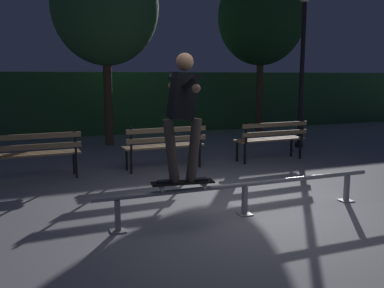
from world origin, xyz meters
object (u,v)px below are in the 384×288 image
park_bench_leftmost (33,151)px  park_bench_right_center (272,136)px  skateboard (183,183)px  tree_behind_benches (105,7)px  park_bench_left_center (165,143)px  grind_rail (245,190)px  lamp_post_right (303,49)px  skateboarder (183,107)px  tree_far_right (261,17)px

park_bench_leftmost → park_bench_right_center: 4.78m
skateboard → tree_behind_benches: bearing=87.9°
park_bench_left_center → grind_rail: bearing=-86.7°
park_bench_leftmost → lamp_post_right: bearing=11.2°
skateboard → park_bench_leftmost: 3.38m
park_bench_left_center → park_bench_right_center: same height
skateboard → park_bench_left_center: 3.01m
grind_rail → park_bench_left_center: bearing=93.3°
lamp_post_right → park_bench_right_center: bearing=-141.9°
skateboarder → park_bench_left_center: 3.14m
park_bench_leftmost → lamp_post_right: size_ratio=0.41×
park_bench_right_center → tree_far_right: bearing=62.9°
skateboarder → lamp_post_right: size_ratio=0.40×
park_bench_left_center → lamp_post_right: size_ratio=0.41×
park_bench_left_center → tree_behind_benches: tree_behind_benches is taller
park_bench_leftmost → tree_behind_benches: 4.94m
grind_rail → park_bench_left_center: park_bench_left_center is taller
skateboard → lamp_post_right: size_ratio=0.20×
park_bench_left_center → skateboard: bearing=-103.5°
park_bench_left_center → tree_far_right: tree_far_right is taller
park_bench_leftmost → tree_behind_benches: tree_behind_benches is taller
grind_rail → lamp_post_right: (3.84, 4.19, 2.14)m
park_bench_leftmost → tree_far_right: 8.89m
tree_far_right → park_bench_leftmost: bearing=-147.8°
skateboard → park_bench_right_center: park_bench_right_center is taller
tree_behind_benches → park_bench_leftmost: bearing=-119.4°
tree_behind_benches → tree_far_right: tree_far_right is taller
tree_behind_benches → skateboarder: bearing=-92.1°
tree_behind_benches → lamp_post_right: size_ratio=1.29×
skateboarder → park_bench_leftmost: 3.50m
park_bench_right_center → tree_far_right: 5.87m
park_bench_right_center → tree_behind_benches: size_ratio=0.32×
grind_rail → skateboarder: skateboarder is taller
skateboarder → lamp_post_right: lamp_post_right is taller
skateboarder → tree_far_right: 9.36m
park_bench_right_center → tree_behind_benches: tree_behind_benches is taller
skateboarder → lamp_post_right: (4.70, 4.19, 1.03)m
skateboarder → tree_far_right: (5.35, 7.36, 2.21)m
skateboard → park_bench_left_center: bearing=76.5°
skateboard → tree_far_right: tree_far_right is taller
park_bench_leftmost → park_bench_right_center: size_ratio=1.00×
skateboard → lamp_post_right: lamp_post_right is taller
skateboarder → tree_behind_benches: (0.23, 6.34, 2.10)m
grind_rail → skateboard: size_ratio=4.96×
skateboard → park_bench_leftmost: bearing=120.0°
tree_far_right → park_bench_left_center: bearing=-136.4°
skateboarder → park_bench_right_center: skateboarder is taller
grind_rail → park_bench_left_center: size_ratio=2.45×
skateboard → skateboarder: (0.00, -0.00, 0.94)m
skateboarder → park_bench_left_center: bearing=76.6°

